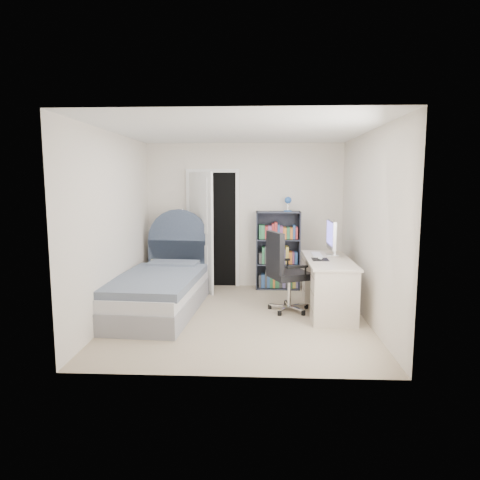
{
  "coord_description": "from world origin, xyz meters",
  "views": [
    {
      "loc": [
        0.27,
        -5.66,
        1.85
      ],
      "look_at": [
        0.0,
        0.1,
        1.06
      ],
      "focal_mm": 32.0,
      "sensor_mm": 36.0,
      "label": 1
    }
  ],
  "objects_px": {
    "bed": "(161,288)",
    "desk": "(328,282)",
    "nightstand": "(158,270)",
    "floor_lamp": "(181,257)",
    "office_chair": "(284,268)",
    "bookcase": "(278,254)"
  },
  "relations": [
    {
      "from": "bed",
      "to": "nightstand",
      "type": "height_order",
      "value": "bed"
    },
    {
      "from": "bookcase",
      "to": "office_chair",
      "type": "distance_m",
      "value": 1.33
    },
    {
      "from": "floor_lamp",
      "to": "desk",
      "type": "xyz_separation_m",
      "value": [
        2.31,
        -1.04,
        -0.16
      ]
    },
    {
      "from": "nightstand",
      "to": "floor_lamp",
      "type": "bearing_deg",
      "value": 6.27
    },
    {
      "from": "bed",
      "to": "desk",
      "type": "bearing_deg",
      "value": 1.4
    },
    {
      "from": "bed",
      "to": "desk",
      "type": "xyz_separation_m",
      "value": [
        2.4,
        0.06,
        0.1
      ]
    },
    {
      "from": "nightstand",
      "to": "floor_lamp",
      "type": "height_order",
      "value": "floor_lamp"
    },
    {
      "from": "desk",
      "to": "office_chair",
      "type": "xyz_separation_m",
      "value": [
        -0.64,
        -0.06,
        0.22
      ]
    },
    {
      "from": "bed",
      "to": "bookcase",
      "type": "height_order",
      "value": "bookcase"
    },
    {
      "from": "desk",
      "to": "bookcase",
      "type": "bearing_deg",
      "value": 117.54
    },
    {
      "from": "office_chair",
      "to": "nightstand",
      "type": "bearing_deg",
      "value": 152.65
    },
    {
      "from": "nightstand",
      "to": "floor_lamp",
      "type": "distance_m",
      "value": 0.44
    },
    {
      "from": "nightstand",
      "to": "bookcase",
      "type": "height_order",
      "value": "bookcase"
    },
    {
      "from": "bed",
      "to": "nightstand",
      "type": "bearing_deg",
      "value": 105.6
    },
    {
      "from": "desk",
      "to": "office_chair",
      "type": "relative_size",
      "value": 1.36
    },
    {
      "from": "floor_lamp",
      "to": "bookcase",
      "type": "relative_size",
      "value": 0.88
    },
    {
      "from": "desk",
      "to": "floor_lamp",
      "type": "bearing_deg",
      "value": 155.64
    },
    {
      "from": "nightstand",
      "to": "bookcase",
      "type": "relative_size",
      "value": 0.35
    },
    {
      "from": "bookcase",
      "to": "desk",
      "type": "height_order",
      "value": "bookcase"
    },
    {
      "from": "floor_lamp",
      "to": "desk",
      "type": "height_order",
      "value": "floor_lamp"
    },
    {
      "from": "bed",
      "to": "office_chair",
      "type": "height_order",
      "value": "bed"
    },
    {
      "from": "bed",
      "to": "nightstand",
      "type": "relative_size",
      "value": 4.21
    }
  ]
}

